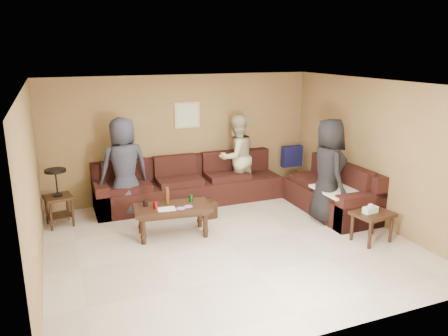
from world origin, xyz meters
The scene contains 10 objects.
room centered at (0.00, 0.00, 1.66)m, with size 5.60×5.50×2.50m.
sectional_sofa centered at (0.81, 1.52, 0.33)m, with size 4.65×2.90×0.97m.
coffee_table centered at (-0.75, 0.65, 0.43)m, with size 1.29×0.74×0.79m.
end_table_left centered at (-2.47, 1.77, 0.53)m, with size 0.52×0.52×1.01m.
side_table_right centered at (2.14, -0.76, 0.42)m, with size 0.66×0.57×0.64m.
waste_bin centered at (0.07, 1.17, 0.15)m, with size 0.26×0.26×0.31m, color black.
wall_art centered at (0.10, 2.48, 1.70)m, with size 0.52×0.04×0.52m.
person_left centered at (-1.30, 1.87, 0.91)m, with size 0.89×0.58×1.83m, color #2A2C3A.
person_middle centered at (0.99, 2.04, 0.86)m, with size 0.83×0.65×1.71m, color #BAAF8A.
person_right centered at (1.98, 0.27, 0.92)m, with size 0.90×0.59×1.84m, color black.
Camera 1 is at (-2.43, -5.90, 3.00)m, focal length 35.00 mm.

